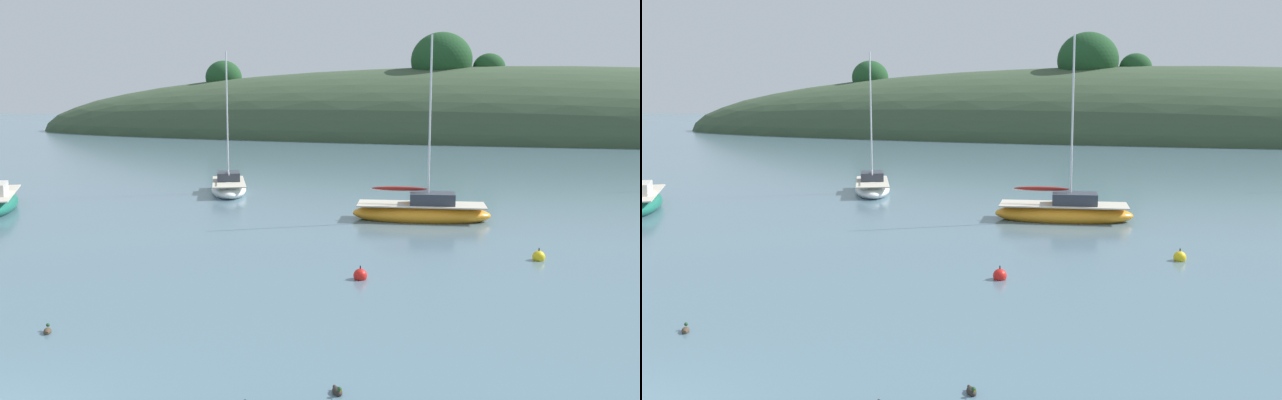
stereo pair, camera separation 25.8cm
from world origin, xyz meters
TOP-DOWN VIEW (x-y plane):
  - far_shoreline_hill at (0.01, 92.37)m, footprint 150.00×36.00m
  - sailboat_grey_yawl at (-8.57, 28.37)m, footprint 4.59×6.35m
  - sailboat_orange_cutter at (4.03, 23.04)m, footprint 6.72×3.31m
  - mooring_buoy_outer at (9.34, 16.44)m, footprint 0.44×0.44m
  - mooring_buoy_inner at (4.00, 12.00)m, footprint 0.44×0.44m
  - duck_lone_right at (-1.98, 4.82)m, footprint 0.34×0.40m
  - duck_lead at (5.74, 3.77)m, footprint 0.34×0.39m

SIDE VIEW (x-z plane):
  - duck_lone_right at x=-1.98m, z-range -0.07..0.17m
  - duck_lead at x=5.74m, z-range -0.07..0.17m
  - far_shoreline_hill at x=0.01m, z-range -12.44..12.63m
  - mooring_buoy_outer at x=9.34m, z-range -0.15..0.39m
  - mooring_buoy_inner at x=4.00m, z-range -0.15..0.39m
  - sailboat_grey_yawl at x=-8.57m, z-range -3.93..4.68m
  - sailboat_orange_cutter at x=4.03m, z-range -3.98..4.77m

